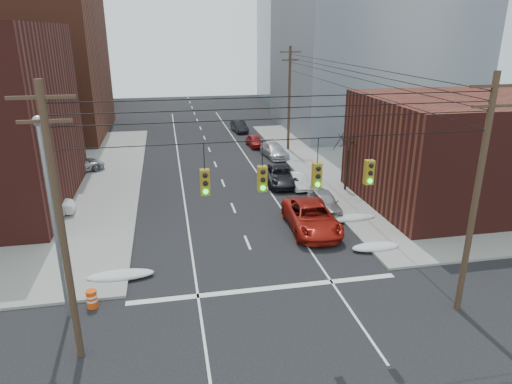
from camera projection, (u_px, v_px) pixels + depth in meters
name	position (u px, v px, depth m)	size (l,w,h in m)	color
ground	(303.00, 378.00, 17.34)	(160.00, 160.00, 0.00)	black
sidewalk_ne	(478.00, 157.00, 47.22)	(40.00, 40.00, 0.15)	gray
building_brick_far	(37.00, 70.00, 78.97)	(22.00, 18.00, 12.00)	#491A16
building_office	(373.00, 30.00, 57.86)	(22.00, 20.00, 25.00)	gray
building_glass	(321.00, 39.00, 82.76)	(20.00, 18.00, 22.00)	gray
building_storefront	(474.00, 151.00, 34.09)	(16.00, 12.00, 8.00)	#491A16
utility_pole_left	(61.00, 225.00, 16.62)	(2.20, 0.28, 11.00)	#473323
utility_pole_right	(476.00, 194.00, 19.73)	(2.20, 0.28, 11.00)	#473323
utility_pole_far	(289.00, 97.00, 48.39)	(2.20, 0.28, 11.00)	#473323
traffic_signals	(290.00, 176.00, 17.70)	(17.00, 0.42, 2.02)	black
street_light	(51.00, 204.00, 19.29)	(0.44, 0.44, 9.32)	gray
bare_tree	(346.00, 164.00, 36.80)	(2.09, 2.20, 4.93)	black
snow_nw	(121.00, 275.00, 24.23)	(3.50, 1.08, 0.42)	silver
snow_ne	(376.00, 247.00, 27.40)	(3.00, 1.08, 0.42)	silver
snow_east_far	(347.00, 218.00, 31.56)	(4.00, 1.08, 0.42)	silver
red_pickup	(311.00, 217.00, 29.99)	(2.94, 6.38, 1.77)	#9A160E
parked_car_a	(324.00, 202.00, 33.07)	(1.76, 4.36, 1.49)	#A6A6AA
parked_car_b	(299.00, 180.00, 38.26)	(1.29, 3.69, 1.22)	white
parked_car_c	(280.00, 176.00, 39.05)	(2.51, 5.44, 1.51)	black
parked_car_d	(274.00, 150.00, 47.45)	(1.97, 4.85, 1.41)	silver
parked_car_e	(255.00, 141.00, 51.68)	(1.54, 3.83, 1.30)	maroon
parked_car_f	(239.00, 126.00, 59.32)	(1.46, 4.20, 1.38)	black
lot_car_a	(42.00, 207.00, 31.92)	(1.47, 4.22, 1.39)	silver
lot_car_b	(78.00, 165.00, 42.07)	(2.15, 4.67, 1.30)	#AAAAAF
lot_car_d	(24.00, 183.00, 36.77)	(1.78, 4.41, 1.50)	#A1A2A5
construction_barrel	(92.00, 299.00, 21.63)	(0.56, 0.56, 0.90)	#E1470B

